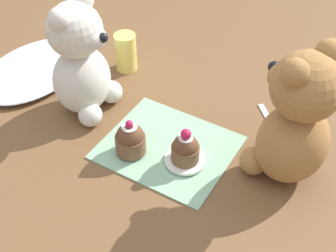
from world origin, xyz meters
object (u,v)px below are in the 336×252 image
Objects in this scene: teddy_bear_cream at (81,62)px; cupcake_near_tan_bear at (185,149)px; cupcake_near_cream_bear at (130,140)px; juice_glass at (126,52)px; saucer_plate at (185,160)px; teaspoon at (271,123)px; teddy_bear_tan at (296,121)px.

teddy_bear_cream is 0.26m from cupcake_near_tan_bear.
juice_glass is at bearing 36.35° from cupcake_near_cream_bear.
juice_glass is at bearing 53.75° from saucer_plate.
saucer_plate is (0.03, -0.10, -0.03)m from cupcake_near_cream_bear.
teddy_bear_cream is 1.99× the size of teaspoon.
juice_glass reaches higher than saucer_plate.
cupcake_near_cream_bear is 0.10m from cupcake_near_tan_bear.
teddy_bear_cream is 2.81× the size of juice_glass.
teddy_bear_tan is at bearing -65.61° from cupcake_near_tan_bear.
saucer_plate is at bearing -103.07° from teddy_bear_cream.
teddy_bear_cream is at bearing 67.60° from cupcake_near_cream_bear.
teddy_bear_cream is 3.26× the size of saucer_plate.
cupcake_near_tan_bear is at bearing -126.25° from juice_glass.
teaspoon is (0.11, 0.06, -0.12)m from teddy_bear_tan.
cupcake_near_tan_bear is (-0.07, 0.16, -0.08)m from teddy_bear_tan.
teddy_bear_tan is 0.17m from teaspoon.
cupcake_near_tan_bear is (-0.03, -0.25, -0.08)m from teddy_bear_cream.
teddy_bear_tan is 2.12× the size of teaspoon.
teddy_bear_tan reaches higher than cupcake_near_tan_bear.
cupcake_near_tan_bear is at bearing -103.07° from teddy_bear_cream.
cupcake_near_cream_bear is at bearing -117.70° from teddy_bear_cream.
cupcake_near_tan_bear is 0.21m from teaspoon.
cupcake_near_cream_bear is at bearing 105.95° from cupcake_near_tan_bear.
teddy_bear_cream reaches higher than teaspoon.
teddy_bear_tan is 0.29m from cupcake_near_cream_bear.
teddy_bear_tan is 3.48× the size of saucer_plate.
juice_glass is at bearing -134.78° from teaspoon.
saucer_plate is 0.03m from cupcake_near_tan_bear.
teaspoon is at bearing -28.11° from saucer_plate.
teaspoon is at bearing -28.11° from cupcake_near_tan_bear.
teddy_bear_cream reaches higher than cupcake_near_tan_bear.
teddy_bear_cream is at bearing -64.67° from teddy_bear_tan.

